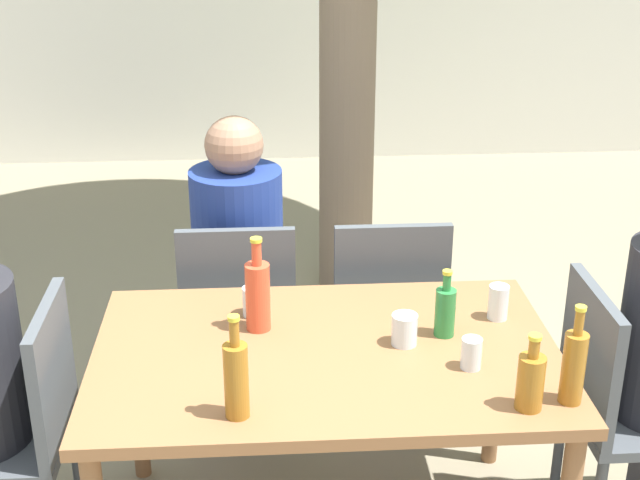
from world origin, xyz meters
TOP-DOWN VIEW (x-y plane):
  - dining_table_front at (0.00, 0.00)m, footprint 1.46×0.94m
  - patio_chair_0 at (-0.97, 0.00)m, footprint 0.44×0.44m
  - patio_chair_1 at (0.97, 0.00)m, footprint 0.44×0.44m
  - patio_chair_2 at (-0.29, 0.70)m, footprint 0.44×0.44m
  - patio_chair_3 at (0.29, 0.70)m, footprint 0.44×0.44m
  - person_seated_2 at (-0.29, 0.93)m, footprint 0.36×0.58m
  - amber_bottle_0 at (0.54, -0.35)m, footprint 0.08×0.08m
  - green_bottle_1 at (0.39, 0.08)m, footprint 0.07×0.07m
  - amber_bottle_2 at (-0.27, -0.34)m, footprint 0.07×0.07m
  - soda_bottle_3 at (-0.21, 0.16)m, footprint 0.08×0.08m
  - amber_bottle_4 at (0.67, -0.33)m, footprint 0.07×0.07m
  - drinking_glass_0 at (-0.23, 0.26)m, footprint 0.07×0.07m
  - drinking_glass_1 at (0.59, 0.18)m, footprint 0.07×0.07m
  - drinking_glass_2 at (0.25, 0.03)m, footprint 0.08×0.08m
  - drinking_glass_3 at (0.43, -0.13)m, footprint 0.06×0.06m

SIDE VIEW (x-z plane):
  - patio_chair_0 at x=-0.97m, z-range 0.07..1.00m
  - patio_chair_1 at x=0.97m, z-range 0.07..1.00m
  - patio_chair_2 at x=-0.29m, z-range 0.07..1.00m
  - patio_chair_3 at x=0.29m, z-range 0.07..1.00m
  - person_seated_2 at x=-0.29m, z-range -0.06..1.23m
  - dining_table_front at x=0.00m, z-range 0.30..1.05m
  - drinking_glass_3 at x=0.43m, z-range 0.75..0.85m
  - drinking_glass_0 at x=-0.23m, z-range 0.75..0.85m
  - drinking_glass_2 at x=0.25m, z-range 0.75..0.85m
  - drinking_glass_1 at x=0.59m, z-range 0.75..0.87m
  - green_bottle_1 at x=0.39m, z-range 0.73..0.95m
  - amber_bottle_0 at x=0.54m, z-range 0.73..0.96m
  - amber_bottle_4 at x=0.67m, z-range 0.72..1.02m
  - amber_bottle_2 at x=-0.27m, z-range 0.72..1.03m
  - soda_bottle_3 at x=-0.21m, z-range 0.72..1.04m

